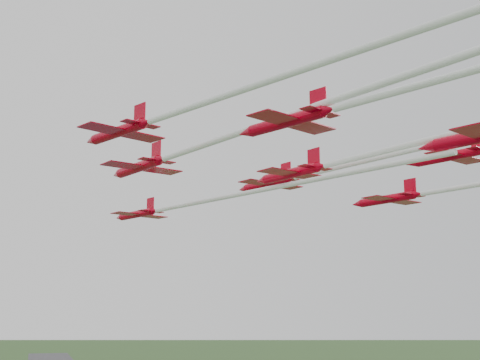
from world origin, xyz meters
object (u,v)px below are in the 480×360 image
object	(u,v)px
jet_row2_left	(234,134)
jet_row2_right	(317,172)
jet_lead	(198,202)
jet_row3_mid	(368,155)
jet_row3_left	(238,91)

from	to	relation	value
jet_row2_left	jet_row2_right	size ratio (longest dim) A/B	1.50
jet_row2_left	jet_row2_right	bearing A→B (deg)	24.51
jet_lead	jet_row3_mid	world-z (taller)	jet_row3_mid
jet_row2_right	jet_row3_mid	bearing A→B (deg)	-117.52
jet_row2_left	jet_row3_left	size ratio (longest dim) A/B	1.21
jet_row3_left	jet_row3_mid	xyz separation A→B (m)	(16.23, 10.67, -1.29)
jet_lead	jet_row2_left	world-z (taller)	jet_row2_left
jet_row3_left	jet_row2_right	bearing A→B (deg)	29.70
jet_lead	jet_row2_right	bearing A→B (deg)	-46.81
jet_row2_right	jet_row3_mid	size ratio (longest dim) A/B	0.92
jet_row2_right	jet_row2_left	bearing A→B (deg)	-155.42
jet_row3_left	jet_row2_left	bearing A→B (deg)	47.99
jet_row2_right	jet_row3_mid	xyz separation A→B (m)	(-2.12, -16.84, -1.85)
jet_lead	jet_row2_left	size ratio (longest dim) A/B	0.76
jet_row2_right	jet_row3_left	world-z (taller)	jet_row2_right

